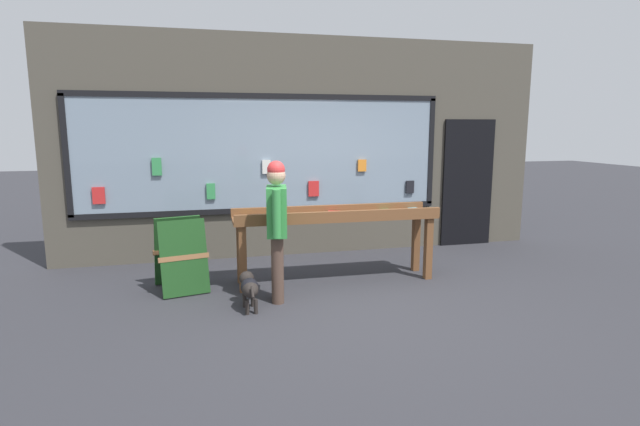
{
  "coord_description": "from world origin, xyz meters",
  "views": [
    {
      "loc": [
        -1.71,
        -5.2,
        1.98
      ],
      "look_at": [
        -0.26,
        0.64,
        0.94
      ],
      "focal_mm": 28.0,
      "sensor_mm": 36.0,
      "label": 1
    }
  ],
  "objects_px": {
    "person_browsing": "(277,221)",
    "small_dog": "(249,287)",
    "sandwich_board_sign": "(181,254)",
    "display_table_main": "(336,223)"
  },
  "relations": [
    {
      "from": "display_table_main",
      "to": "person_browsing",
      "type": "distance_m",
      "value": 1.05
    },
    {
      "from": "display_table_main",
      "to": "small_dog",
      "type": "relative_size",
      "value": 4.44
    },
    {
      "from": "display_table_main",
      "to": "sandwich_board_sign",
      "type": "bearing_deg",
      "value": 176.91
    },
    {
      "from": "small_dog",
      "to": "sandwich_board_sign",
      "type": "xyz_separation_m",
      "value": [
        -0.74,
        0.89,
        0.19
      ]
    },
    {
      "from": "person_browsing",
      "to": "small_dog",
      "type": "height_order",
      "value": "person_browsing"
    },
    {
      "from": "person_browsing",
      "to": "sandwich_board_sign",
      "type": "relative_size",
      "value": 1.82
    },
    {
      "from": "person_browsing",
      "to": "display_table_main",
      "type": "bearing_deg",
      "value": -46.5
    },
    {
      "from": "display_table_main",
      "to": "small_dog",
      "type": "xyz_separation_m",
      "value": [
        -1.2,
        -0.78,
        -0.51
      ]
    },
    {
      "from": "person_browsing",
      "to": "sandwich_board_sign",
      "type": "bearing_deg",
      "value": 66.45
    },
    {
      "from": "display_table_main",
      "to": "sandwich_board_sign",
      "type": "xyz_separation_m",
      "value": [
        -1.94,
        0.1,
        -0.32
      ]
    }
  ]
}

